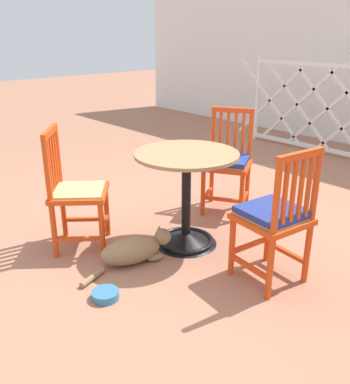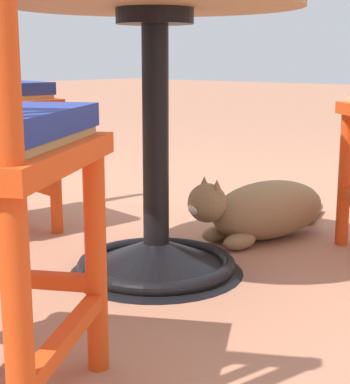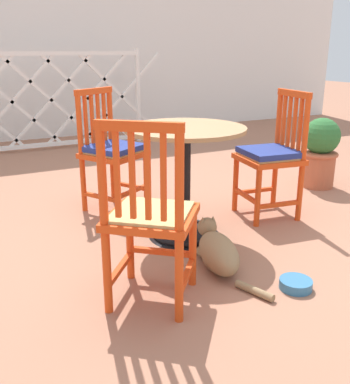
# 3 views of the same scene
# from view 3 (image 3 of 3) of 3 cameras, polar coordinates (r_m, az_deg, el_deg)

# --- Properties ---
(ground_plane) EXTENTS (24.00, 24.00, 0.00)m
(ground_plane) POSITION_cam_3_polar(r_m,az_deg,el_deg) (2.90, 2.37, -6.23)
(ground_plane) COLOR #A36B51
(building_wall_backdrop) EXTENTS (10.00, 0.20, 2.80)m
(building_wall_backdrop) POSITION_cam_3_polar(r_m,az_deg,el_deg) (6.48, -16.25, 19.19)
(building_wall_backdrop) COLOR white
(building_wall_backdrop) RESTS_ON ground_plane
(lattice_fence_panel) EXTENTS (3.35, 0.06, 1.20)m
(lattice_fence_panel) POSITION_cam_3_polar(r_m,az_deg,el_deg) (5.62, -17.95, 11.11)
(lattice_fence_panel) COLOR white
(lattice_fence_panel) RESTS_ON ground_plane
(cafe_table) EXTENTS (0.76, 0.76, 0.73)m
(cafe_table) POSITION_cam_3_polar(r_m,az_deg,el_deg) (2.87, 1.29, -0.41)
(cafe_table) COLOR black
(cafe_table) RESTS_ON ground_plane
(orange_chair_tucked_in) EXTENTS (0.45, 0.45, 0.91)m
(orange_chair_tucked_in) POSITION_cam_3_polar(r_m,az_deg,el_deg) (3.27, 12.32, 4.46)
(orange_chair_tucked_in) COLOR #D64214
(orange_chair_tucked_in) RESTS_ON ground_plane
(orange_chair_near_fence) EXTENTS (0.55, 0.55, 0.91)m
(orange_chair_near_fence) POSITION_cam_3_polar(r_m,az_deg,el_deg) (3.38, -8.15, 5.13)
(orange_chair_near_fence) COLOR #D64214
(orange_chair_near_fence) RESTS_ON ground_plane
(orange_chair_at_corner) EXTENTS (0.56, 0.56, 0.91)m
(orange_chair_at_corner) POSITION_cam_3_polar(r_m,az_deg,el_deg) (2.07, -3.25, -3.44)
(orange_chair_at_corner) COLOR #D64214
(orange_chair_at_corner) RESTS_ON ground_plane
(tabby_cat) EXTENTS (0.31, 0.75, 0.23)m
(tabby_cat) POSITION_cam_3_polar(r_m,az_deg,el_deg) (2.56, 5.43, -7.45)
(tabby_cat) COLOR #8E704C
(tabby_cat) RESTS_ON ground_plane
(terracotta_planter) EXTENTS (0.32, 0.32, 0.62)m
(terracotta_planter) POSITION_cam_3_polar(r_m,az_deg,el_deg) (4.13, 18.22, 5.06)
(terracotta_planter) COLOR #B25B3D
(terracotta_planter) RESTS_ON ground_plane
(pet_water_bowl) EXTENTS (0.17, 0.17, 0.05)m
(pet_water_bowl) POSITION_cam_3_polar(r_m,az_deg,el_deg) (2.43, 15.30, -11.39)
(pet_water_bowl) COLOR teal
(pet_water_bowl) RESTS_ON ground_plane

